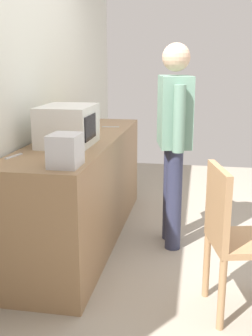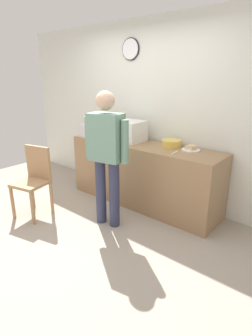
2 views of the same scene
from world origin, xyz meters
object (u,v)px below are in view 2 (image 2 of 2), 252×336
Objects in this scene: sandwich_plate at (191,149)px; salad_bowl at (171,143)px; microwave at (127,131)px; wooden_chair at (34,178)px; person_standing at (106,151)px; fork_utensil at (174,153)px; toaster at (87,131)px; spoon_utensil at (115,134)px.

sandwich_plate is 0.92× the size of salad_bowl.
microwave reaches higher than wooden_chair.
person_standing is (-0.65, -0.90, 0.05)m from sandwich_plate.
person_standing reaches higher than fork_utensil.
toaster reaches higher than sandwich_plate.
salad_bowl is at bearing 127.93° from fork_utensil.
person_standing is at bearing -31.04° from toaster.
salad_bowl is at bearing -5.64° from spoon_utensil.
person_standing is (-0.55, -0.65, 0.07)m from fork_utensil.
spoon_utensil is (-0.46, 0.24, -0.15)m from microwave.
salad_bowl is (0.69, 0.12, -0.10)m from microwave.
person_standing is at bearing -125.82° from sandwich_plate.
fork_utensil is 0.10× the size of person_standing.
wooden_chair is (-0.95, -0.43, -0.46)m from person_standing.
person_standing is at bearing -51.85° from spoon_utensil.
salad_bowl is 1.18× the size of toaster.
microwave is 0.54m from spoon_utensil.
salad_bowl is at bearing 45.73° from wooden_chair.
salad_bowl is 1.52× the size of fork_utensil.
microwave is at bearing 63.32° from wooden_chair.
toaster reaches higher than wooden_chair.
wooden_chair reaches higher than fork_utensil.
microwave reaches higher than spoon_utensil.
fork_utensil is 0.85m from person_standing.
salad_bowl is 0.28× the size of wooden_chair.
salad_bowl reaches higher than fork_utensil.
sandwich_plate is at bearing -1.74° from salad_bowl.
toaster reaches higher than salad_bowl.
spoon_utensil is 1.51m from wooden_chair.
microwave reaches higher than sandwich_plate.
sandwich_plate is (0.99, 0.11, -0.13)m from microwave.
toaster is (-1.34, -0.31, 0.05)m from salad_bowl.
fork_utensil is 1.41m from spoon_utensil.
spoon_utensil is (-1.15, 0.11, -0.04)m from salad_bowl.
sandwich_plate is 1.40× the size of spoon_utensil.
microwave is 0.67m from toaster.
microwave is 0.71m from salad_bowl.
sandwich_plate is 1.67m from toaster.
person_standing reaches higher than wooden_chair.
wooden_chair is at bearing -155.80° from person_standing.
microwave is 2.94× the size of spoon_utensil.
microwave is 1.93× the size of salad_bowl.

